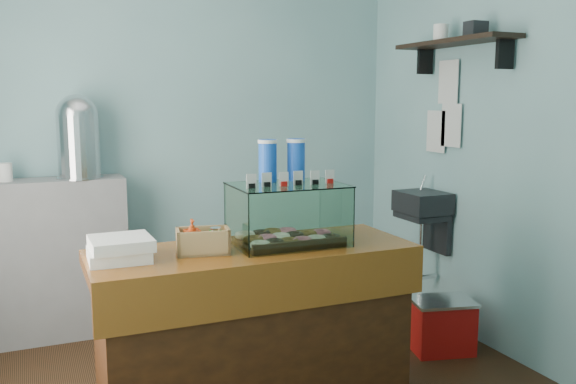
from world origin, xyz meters
name	(u,v)px	position (x,y,z in m)	size (l,w,h in m)	color
room_shell	(240,84)	(0.03, 0.01, 1.71)	(3.54, 3.04, 2.82)	#72A0A7
counter	(254,333)	(0.00, -0.25, 0.46)	(1.60, 0.60, 0.90)	#48230D
back_shelf	(51,259)	(-0.90, 1.32, 0.55)	(1.00, 0.32, 1.10)	gray
display_case	(286,211)	(0.19, -0.20, 1.06)	(0.57, 0.42, 0.52)	#361D10
condiment_crate	(202,241)	(-0.26, -0.26, 0.96)	(0.27, 0.19, 0.17)	tan
pastry_boxes	(120,249)	(-0.64, -0.23, 0.95)	(0.29, 0.29, 0.11)	white
coffee_urn	(78,135)	(-0.68, 1.30, 1.40)	(0.31, 0.31, 0.56)	silver
red_cooler	(441,325)	(1.41, 0.06, 0.17)	(0.45, 0.38, 0.35)	red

